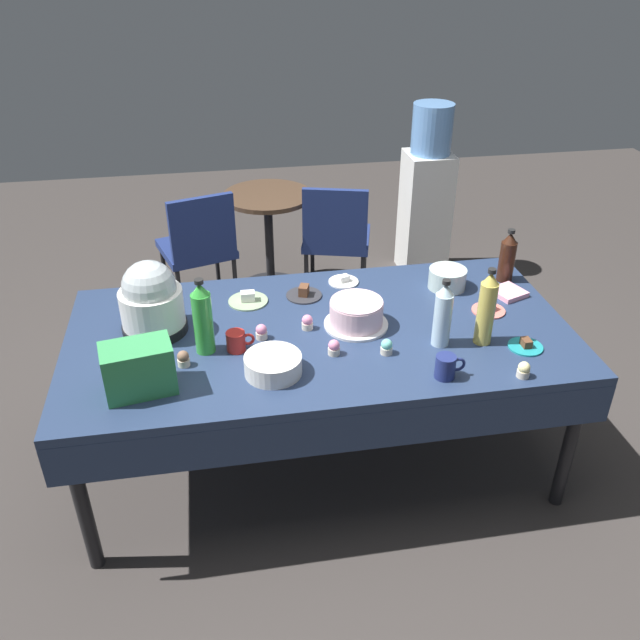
{
  "coord_description": "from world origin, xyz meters",
  "views": [
    {
      "loc": [
        -0.42,
        -2.42,
        2.29
      ],
      "look_at": [
        0.0,
        0.0,
        0.8
      ],
      "focal_mm": 37.09,
      "sensor_mm": 36.0,
      "label": 1
    }
  ],
  "objects_px": {
    "soda_carton": "(138,369)",
    "round_cafe_table": "(269,225)",
    "cupcake_lemon": "(261,332)",
    "soda_bottle_cola": "(507,257)",
    "dessert_plate_white": "(344,281)",
    "cupcake_cocoa": "(307,322)",
    "cupcake_vanilla": "(334,348)",
    "water_cooler": "(426,196)",
    "slow_cooker": "(151,301)",
    "coffee_mug_red": "(237,341)",
    "coffee_mug_navy": "(446,367)",
    "dessert_plate_charcoal": "(304,294)",
    "soda_bottle_water": "(443,315)",
    "soda_bottle_ginger_ale": "(486,309)",
    "dessert_plate_sage": "(248,299)",
    "maroon_chair_right": "(336,234)",
    "cupcake_rose": "(183,359)",
    "cupcake_berry": "(387,347)",
    "potluck_table": "(320,341)",
    "dessert_plate_coral": "(489,309)",
    "maroon_chair_left": "(199,244)",
    "ceramic_snack_bowl": "(273,365)",
    "glass_salad_bowl": "(447,278)",
    "soda_bottle_lime_soda": "(203,318)",
    "frosted_layer_cake": "(356,314)",
    "dessert_plate_teal": "(526,346)"
  },
  "relations": [
    {
      "from": "water_cooler",
      "to": "slow_cooker",
      "type": "bearing_deg",
      "value": -135.31
    },
    {
      "from": "soda_bottle_cola",
      "to": "coffee_mug_red",
      "type": "xyz_separation_m",
      "value": [
        -1.36,
        -0.4,
        -0.08
      ]
    },
    {
      "from": "dessert_plate_coral",
      "to": "coffee_mug_red",
      "type": "distance_m",
      "value": 1.17
    },
    {
      "from": "potluck_table",
      "to": "coffee_mug_navy",
      "type": "distance_m",
      "value": 0.61
    },
    {
      "from": "soda_carton",
      "to": "dessert_plate_coral",
      "type": "bearing_deg",
      "value": 2.19
    },
    {
      "from": "slow_cooker",
      "to": "dessert_plate_charcoal",
      "type": "xyz_separation_m",
      "value": [
        0.69,
        0.2,
        -0.14
      ]
    },
    {
      "from": "cupcake_vanilla",
      "to": "soda_bottle_ginger_ale",
      "type": "height_order",
      "value": "soda_bottle_ginger_ale"
    },
    {
      "from": "dessert_plate_sage",
      "to": "ceramic_snack_bowl",
      "type": "bearing_deg",
      "value": -84.71
    },
    {
      "from": "dessert_plate_teal",
      "to": "dessert_plate_sage",
      "type": "xyz_separation_m",
      "value": [
        -1.12,
        0.59,
        0.0
      ]
    },
    {
      "from": "dessert_plate_sage",
      "to": "cupcake_vanilla",
      "type": "bearing_deg",
      "value": -57.58
    },
    {
      "from": "round_cafe_table",
      "to": "cupcake_vanilla",
      "type": "bearing_deg",
      "value": -87.85
    },
    {
      "from": "glass_salad_bowl",
      "to": "maroon_chair_left",
      "type": "distance_m",
      "value": 1.79
    },
    {
      "from": "cupcake_cocoa",
      "to": "coffee_mug_navy",
      "type": "height_order",
      "value": "coffee_mug_navy"
    },
    {
      "from": "dessert_plate_sage",
      "to": "coffee_mug_navy",
      "type": "distance_m",
      "value": 1.02
    },
    {
      "from": "dessert_plate_sage",
      "to": "coffee_mug_navy",
      "type": "xyz_separation_m",
      "value": [
        0.72,
        -0.73,
        0.04
      ]
    },
    {
      "from": "glass_salad_bowl",
      "to": "coffee_mug_red",
      "type": "relative_size",
      "value": 1.53
    },
    {
      "from": "dessert_plate_coral",
      "to": "maroon_chair_left",
      "type": "distance_m",
      "value": 2.05
    },
    {
      "from": "cupcake_lemon",
      "to": "soda_bottle_cola",
      "type": "relative_size",
      "value": 0.25
    },
    {
      "from": "frosted_layer_cake",
      "to": "cupcake_vanilla",
      "type": "bearing_deg",
      "value": -124.07
    },
    {
      "from": "ceramic_snack_bowl",
      "to": "cupcake_cocoa",
      "type": "height_order",
      "value": "ceramic_snack_bowl"
    },
    {
      "from": "soda_carton",
      "to": "round_cafe_table",
      "type": "relative_size",
      "value": 0.36
    },
    {
      "from": "cupcake_berry",
      "to": "coffee_mug_navy",
      "type": "xyz_separation_m",
      "value": [
        0.19,
        -0.2,
        0.02
      ]
    },
    {
      "from": "soda_bottle_lime_soda",
      "to": "soda_carton",
      "type": "distance_m",
      "value": 0.34
    },
    {
      "from": "dessert_plate_charcoal",
      "to": "soda_bottle_water",
      "type": "distance_m",
      "value": 0.73
    },
    {
      "from": "dessert_plate_sage",
      "to": "soda_bottle_water",
      "type": "xyz_separation_m",
      "value": [
        0.78,
        -0.5,
        0.13
      ]
    },
    {
      "from": "slow_cooker",
      "to": "maroon_chair_left",
      "type": "distance_m",
      "value": 1.53
    },
    {
      "from": "dessert_plate_white",
      "to": "coffee_mug_navy",
      "type": "relative_size",
      "value": 1.21
    },
    {
      "from": "maroon_chair_right",
      "to": "cupcake_rose",
      "type": "bearing_deg",
      "value": -119.0
    },
    {
      "from": "cupcake_lemon",
      "to": "coffee_mug_navy",
      "type": "bearing_deg",
      "value": -30.39
    },
    {
      "from": "round_cafe_table",
      "to": "cupcake_rose",
      "type": "bearing_deg",
      "value": -105.29
    },
    {
      "from": "dessert_plate_sage",
      "to": "maroon_chair_right",
      "type": "xyz_separation_m",
      "value": [
        0.67,
        1.27,
        -0.27
      ]
    },
    {
      "from": "cupcake_cocoa",
      "to": "coffee_mug_red",
      "type": "distance_m",
      "value": 0.34
    },
    {
      "from": "ceramic_snack_bowl",
      "to": "maroon_chair_right",
      "type": "distance_m",
      "value": 1.98
    },
    {
      "from": "dessert_plate_coral",
      "to": "soda_bottle_water",
      "type": "relative_size",
      "value": 0.5
    },
    {
      "from": "soda_bottle_ginger_ale",
      "to": "soda_bottle_lime_soda",
      "type": "height_order",
      "value": "soda_bottle_ginger_ale"
    },
    {
      "from": "dessert_plate_charcoal",
      "to": "cupcake_vanilla",
      "type": "relative_size",
      "value": 2.54
    },
    {
      "from": "soda_bottle_ginger_ale",
      "to": "water_cooler",
      "type": "xyz_separation_m",
      "value": [
        0.44,
        2.12,
        -0.32
      ]
    },
    {
      "from": "frosted_layer_cake",
      "to": "soda_bottle_cola",
      "type": "height_order",
      "value": "soda_bottle_cola"
    },
    {
      "from": "dessert_plate_teal",
      "to": "cupcake_rose",
      "type": "xyz_separation_m",
      "value": [
        -1.42,
        0.11,
        0.02
      ]
    },
    {
      "from": "cupcake_cocoa",
      "to": "soda_bottle_ginger_ale",
      "type": "distance_m",
      "value": 0.77
    },
    {
      "from": "maroon_chair_left",
      "to": "water_cooler",
      "type": "bearing_deg",
      "value": 11.67
    },
    {
      "from": "soda_bottle_water",
      "to": "soda_bottle_cola",
      "type": "relative_size",
      "value": 1.12
    },
    {
      "from": "dessert_plate_white",
      "to": "cupcake_cocoa",
      "type": "height_order",
      "value": "cupcake_cocoa"
    },
    {
      "from": "soda_carton",
      "to": "slow_cooker",
      "type": "bearing_deg",
      "value": 75.14
    },
    {
      "from": "coffee_mug_red",
      "to": "cupcake_vanilla",
      "type": "bearing_deg",
      "value": -14.25
    },
    {
      "from": "potluck_table",
      "to": "dessert_plate_white",
      "type": "height_order",
      "value": "dessert_plate_white"
    },
    {
      "from": "soda_bottle_ginger_ale",
      "to": "water_cooler",
      "type": "height_order",
      "value": "water_cooler"
    },
    {
      "from": "frosted_layer_cake",
      "to": "slow_cooker",
      "type": "relative_size",
      "value": 0.86
    },
    {
      "from": "cupcake_vanilla",
      "to": "cupcake_lemon",
      "type": "distance_m",
      "value": 0.33
    },
    {
      "from": "dessert_plate_sage",
      "to": "coffee_mug_navy",
      "type": "relative_size",
      "value": 1.51
    }
  ]
}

